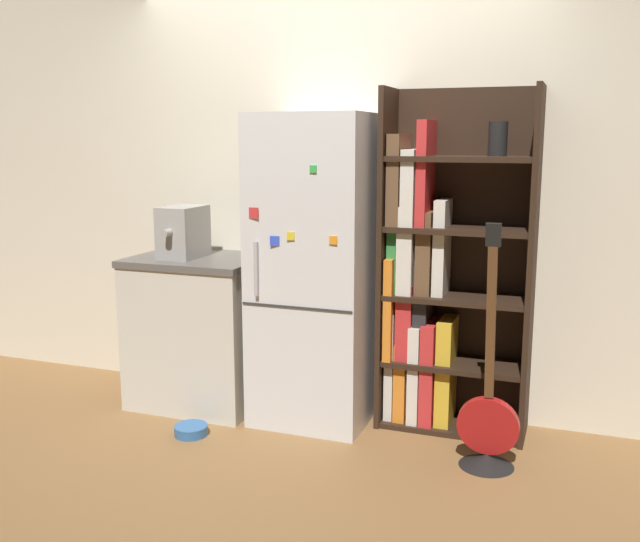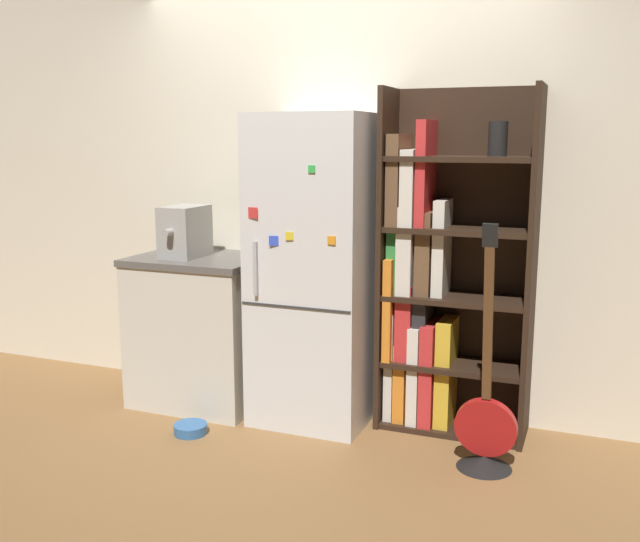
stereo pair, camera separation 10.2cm
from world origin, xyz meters
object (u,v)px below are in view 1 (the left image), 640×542
guitar (487,433)px  pet_bowl (191,429)px  espresso_machine (183,232)px  refrigerator (315,271)px  bookshelf (436,282)px

guitar → pet_bowl: 1.62m
espresso_machine → guitar: bearing=-8.0°
refrigerator → guitar: size_ratio=1.41×
guitar → espresso_machine: bearing=172.0°
refrigerator → bookshelf: (0.67, 0.15, -0.05)m
espresso_machine → bookshelf: bearing=7.9°
refrigerator → bookshelf: 0.69m
refrigerator → pet_bowl: (-0.56, -0.50, -0.86)m
refrigerator → bookshelf: bookshelf is taller
refrigerator → guitar: 1.30m
espresso_machine → pet_bowl: bearing=-58.3°
bookshelf → guitar: size_ratio=1.52×
espresso_machine → pet_bowl: espresso_machine is taller
refrigerator → espresso_machine: 0.85m
refrigerator → guitar: refrigerator is taller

